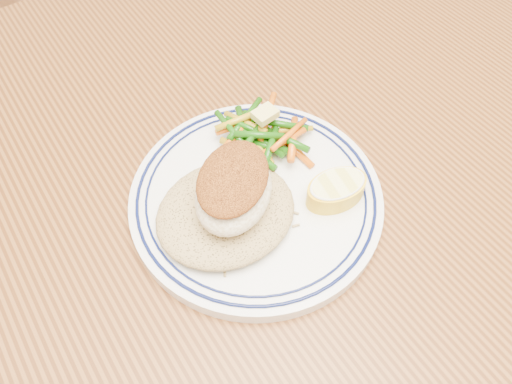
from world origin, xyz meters
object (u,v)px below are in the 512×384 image
(fish_fillet, at_px, (234,188))
(lemon_wedge, at_px, (336,189))
(plate, at_px, (256,198))
(dining_table, at_px, (255,242))
(vegetable_pile, at_px, (261,136))
(rice_pilaf, at_px, (225,210))

(fish_fillet, relative_size, lemon_wedge, 1.71)
(plate, bearing_deg, fish_fillet, -165.71)
(dining_table, distance_m, vegetable_pile, 0.14)
(plate, relative_size, fish_fillet, 2.19)
(rice_pilaf, distance_m, lemon_wedge, 0.11)
(vegetable_pile, bearing_deg, rice_pilaf, -144.34)
(dining_table, xyz_separation_m, lemon_wedge, (0.06, -0.05, 0.12))
(dining_table, relative_size, vegetable_pile, 14.49)
(lemon_wedge, bearing_deg, plate, 144.06)
(plate, relative_size, vegetable_pile, 2.37)
(plate, height_order, vegetable_pile, vegetable_pile)
(rice_pilaf, relative_size, fish_fillet, 1.18)
(plate, xyz_separation_m, rice_pilaf, (-0.04, -0.01, 0.02))
(dining_table, height_order, vegetable_pile, vegetable_pile)
(rice_pilaf, height_order, vegetable_pile, vegetable_pile)
(plate, bearing_deg, vegetable_pile, 51.41)
(rice_pilaf, height_order, lemon_wedge, rice_pilaf)
(dining_table, xyz_separation_m, vegetable_pile, (0.03, 0.04, 0.13))
(vegetable_pile, height_order, lemon_wedge, vegetable_pile)
(plate, distance_m, vegetable_pile, 0.07)
(dining_table, distance_m, lemon_wedge, 0.15)
(rice_pilaf, xyz_separation_m, lemon_wedge, (0.10, -0.04, 0.00))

